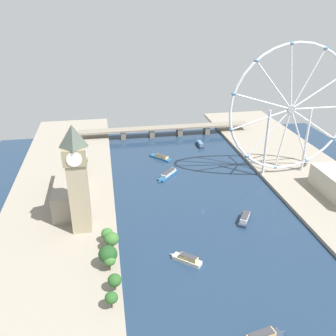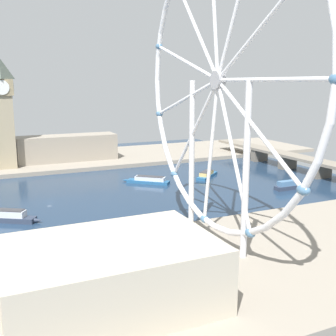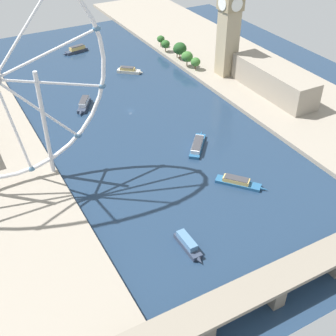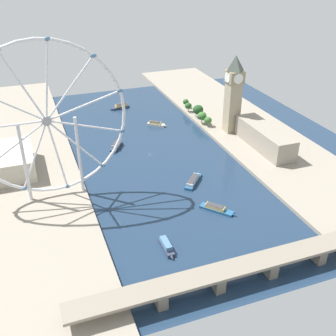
{
  "view_description": "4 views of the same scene",
  "coord_description": "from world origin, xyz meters",
  "px_view_note": "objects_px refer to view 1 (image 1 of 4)",
  "views": [
    {
      "loc": [
        -73.63,
        -250.37,
        156.83
      ],
      "look_at": [
        -20.19,
        50.56,
        16.38
      ],
      "focal_mm": 39.3,
      "sensor_mm": 36.0,
      "label": 1
    },
    {
      "loc": [
        232.72,
        -33.89,
        65.28
      ],
      "look_at": [
        15.92,
        65.59,
        16.58
      ],
      "focal_mm": 44.96,
      "sensor_mm": 36.0,
      "label": 2
    },
    {
      "loc": [
        115.95,
        269.56,
        159.64
      ],
      "look_at": [
        14.73,
        85.37,
        6.75
      ],
      "focal_mm": 47.6,
      "sensor_mm": 36.0,
      "label": 3
    },
    {
      "loc": [
        106.6,
        341.18,
        179.2
      ],
      "look_at": [
        3.01,
        59.64,
        14.45
      ],
      "focal_mm": 43.9,
      "sensor_mm": 36.0,
      "label": 4
    }
  ],
  "objects_px": {
    "clock_tower": "(77,178)",
    "tour_boat_0": "(168,174)",
    "parliament_block": "(70,188)",
    "tour_boat_1": "(200,144)",
    "tour_boat_2": "(245,218)",
    "tour_boat_3": "(161,157)",
    "river_bridge": "(165,129)",
    "tour_boat_5": "(187,259)",
    "ferris_wheel": "(291,110)"
  },
  "relations": [
    {
      "from": "ferris_wheel",
      "to": "tour_boat_5",
      "type": "xyz_separation_m",
      "value": [
        -121.33,
        -112.48,
        -63.33
      ]
    },
    {
      "from": "parliament_block",
      "to": "tour_boat_0",
      "type": "distance_m",
      "value": 96.64
    },
    {
      "from": "tour_boat_1",
      "to": "tour_boat_3",
      "type": "height_order",
      "value": "tour_boat_1"
    },
    {
      "from": "parliament_block",
      "to": "tour_boat_3",
      "type": "bearing_deg",
      "value": 41.37
    },
    {
      "from": "tour_boat_1",
      "to": "tour_boat_3",
      "type": "distance_m",
      "value": 58.89
    },
    {
      "from": "ferris_wheel",
      "to": "tour_boat_3",
      "type": "bearing_deg",
      "value": 151.43
    },
    {
      "from": "ferris_wheel",
      "to": "river_bridge",
      "type": "distance_m",
      "value": 171.23
    },
    {
      "from": "river_bridge",
      "to": "tour_boat_0",
      "type": "bearing_deg",
      "value": -98.57
    },
    {
      "from": "tour_boat_3",
      "to": "clock_tower",
      "type": "bearing_deg",
      "value": 107.82
    },
    {
      "from": "ferris_wheel",
      "to": "tour_boat_0",
      "type": "xyz_separation_m",
      "value": [
        -111.01,
        16.01,
        -63.41
      ]
    },
    {
      "from": "tour_boat_2",
      "to": "tour_boat_1",
      "type": "bearing_deg",
      "value": 30.01
    },
    {
      "from": "parliament_block",
      "to": "tour_boat_2",
      "type": "relative_size",
      "value": 3.19
    },
    {
      "from": "tour_boat_5",
      "to": "parliament_block",
      "type": "bearing_deg",
      "value": -8.86
    },
    {
      "from": "tour_boat_0",
      "to": "clock_tower",
      "type": "bearing_deg",
      "value": -2.7
    },
    {
      "from": "tour_boat_3",
      "to": "tour_boat_5",
      "type": "bearing_deg",
      "value": 136.2
    },
    {
      "from": "tour_boat_1",
      "to": "clock_tower",
      "type": "bearing_deg",
      "value": 139.96
    },
    {
      "from": "tour_boat_5",
      "to": "tour_boat_0",
      "type": "bearing_deg",
      "value": -53.59
    },
    {
      "from": "ferris_wheel",
      "to": "tour_boat_5",
      "type": "bearing_deg",
      "value": -137.17
    },
    {
      "from": "tour_boat_0",
      "to": "tour_boat_1",
      "type": "height_order",
      "value": "tour_boat_1"
    },
    {
      "from": "clock_tower",
      "to": "tour_boat_0",
      "type": "xyz_separation_m",
      "value": [
        78.13,
        81.65,
        -42.72
      ]
    },
    {
      "from": "tour_boat_3",
      "to": "tour_boat_5",
      "type": "distance_m",
      "value": 173.23
    },
    {
      "from": "tour_boat_2",
      "to": "tour_boat_3",
      "type": "relative_size",
      "value": 0.94
    },
    {
      "from": "river_bridge",
      "to": "parliament_block",
      "type": "bearing_deg",
      "value": -125.47
    },
    {
      "from": "clock_tower",
      "to": "parliament_block",
      "type": "relative_size",
      "value": 1.02
    },
    {
      "from": "tour_boat_3",
      "to": "river_bridge",
      "type": "bearing_deg",
      "value": -54.13
    },
    {
      "from": "tour_boat_2",
      "to": "tour_boat_0",
      "type": "bearing_deg",
      "value": 59.25
    },
    {
      "from": "tour_boat_3",
      "to": "tour_boat_0",
      "type": "bearing_deg",
      "value": 139.61
    },
    {
      "from": "parliament_block",
      "to": "river_bridge",
      "type": "distance_m",
      "value": 184.47
    },
    {
      "from": "tour_boat_2",
      "to": "tour_boat_5",
      "type": "distance_m",
      "value": 68.59
    },
    {
      "from": "clock_tower",
      "to": "tour_boat_5",
      "type": "bearing_deg",
      "value": -34.64
    },
    {
      "from": "tour_boat_2",
      "to": "clock_tower",
      "type": "bearing_deg",
      "value": 119.03
    },
    {
      "from": "clock_tower",
      "to": "tour_boat_1",
      "type": "bearing_deg",
      "value": 50.2
    },
    {
      "from": "river_bridge",
      "to": "tour_boat_1",
      "type": "height_order",
      "value": "river_bridge"
    },
    {
      "from": "clock_tower",
      "to": "parliament_block",
      "type": "distance_m",
      "value": 57.88
    },
    {
      "from": "clock_tower",
      "to": "tour_boat_1",
      "type": "xyz_separation_m",
      "value": [
        129.31,
        155.2,
        -42.42
      ]
    },
    {
      "from": "clock_tower",
      "to": "tour_boat_3",
      "type": "relative_size",
      "value": 3.07
    },
    {
      "from": "tour_boat_2",
      "to": "tour_boat_3",
      "type": "height_order",
      "value": "tour_boat_2"
    },
    {
      "from": "tour_boat_0",
      "to": "tour_boat_1",
      "type": "relative_size",
      "value": 1.24
    },
    {
      "from": "tour_boat_0",
      "to": "tour_boat_3",
      "type": "height_order",
      "value": "tour_boat_0"
    },
    {
      "from": "river_bridge",
      "to": "tour_boat_0",
      "type": "xyz_separation_m",
      "value": [
        -17.44,
        -115.73,
        -6.75
      ]
    },
    {
      "from": "parliament_block",
      "to": "tour_boat_3",
      "type": "xyz_separation_m",
      "value": [
        89.59,
        78.89,
        -11.47
      ]
    },
    {
      "from": "clock_tower",
      "to": "tour_boat_5",
      "type": "distance_m",
      "value": 92.79
    },
    {
      "from": "river_bridge",
      "to": "tour_boat_2",
      "type": "xyz_separation_m",
      "value": [
        27.82,
        -204.02,
        -6.32
      ]
    },
    {
      "from": "tour_boat_1",
      "to": "tour_boat_2",
      "type": "bearing_deg",
      "value": 177.66
    },
    {
      "from": "parliament_block",
      "to": "tour_boat_2",
      "type": "bearing_deg",
      "value": -21.76
    },
    {
      "from": "tour_boat_0",
      "to": "tour_boat_2",
      "type": "bearing_deg",
      "value": 68.18
    },
    {
      "from": "parliament_block",
      "to": "river_bridge",
      "type": "relative_size",
      "value": 0.37
    },
    {
      "from": "tour_boat_1",
      "to": "ferris_wheel",
      "type": "bearing_deg",
      "value": -146.5
    },
    {
      "from": "parliament_block",
      "to": "ferris_wheel",
      "type": "bearing_deg",
      "value": 5.26
    },
    {
      "from": "tour_boat_1",
      "to": "tour_boat_2",
      "type": "height_order",
      "value": "tour_boat_2"
    }
  ]
}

